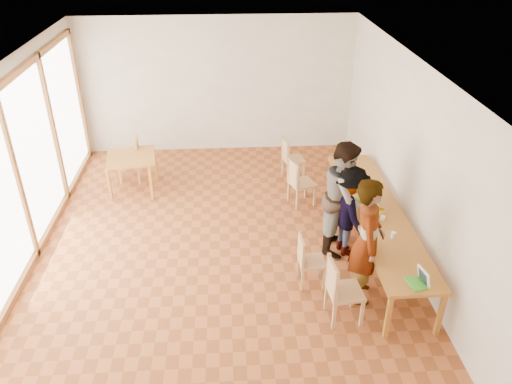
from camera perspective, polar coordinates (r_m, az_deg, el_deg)
ground at (r=8.29m, az=-4.18°, el=-6.50°), size 8.00×8.00×0.00m
wall_back at (r=11.23m, az=-4.44°, el=12.01°), size 6.00×0.10×3.00m
wall_right at (r=8.02m, az=17.40°, el=3.28°), size 0.10×8.00×3.00m
window_wall at (r=8.14m, az=-25.92°, el=1.94°), size 0.10×8.00×3.00m
ceiling at (r=6.96m, az=-5.10°, el=14.04°), size 6.00×8.00×0.04m
communal_table at (r=8.11m, az=13.58°, el=-2.27°), size 0.80×4.00×0.75m
side_table at (r=9.92m, az=-14.07°, el=3.59°), size 0.90×0.90×0.75m
chair_near at (r=6.74m, az=9.42°, el=-10.42°), size 0.48×0.48×0.51m
chair_mid at (r=7.32m, az=5.80°, el=-7.30°), size 0.39×0.39×0.43m
chair_far at (r=9.23m, az=4.80°, el=1.58°), size 0.54×0.54×0.48m
chair_empty at (r=10.20m, az=3.84°, el=4.29°), size 0.48×0.48×0.46m
chair_spare at (r=10.40m, az=-13.89°, el=4.22°), size 0.47×0.47×0.49m
person_near at (r=6.98m, az=12.58°, el=-5.49°), size 0.58×0.77×1.89m
person_mid at (r=7.97m, az=10.08°, el=-0.55°), size 1.00×1.11×1.87m
person_far at (r=7.93m, az=10.68°, el=-2.20°), size 0.77×1.08×1.52m
laptop_near at (r=6.70m, az=18.21°, el=-9.52°), size 0.27×0.30×0.22m
laptop_mid at (r=8.00m, az=13.09°, el=-1.75°), size 0.27×0.30×0.23m
laptop_far at (r=8.29m, az=12.50°, el=-0.57°), size 0.25×0.27×0.20m
yellow_mug at (r=7.94m, az=14.12°, el=-2.24°), size 0.14×0.14×0.10m
green_bottle at (r=7.61m, az=13.30°, el=-2.87°), size 0.07×0.07×0.28m
clear_glass at (r=7.46m, az=15.41°, el=-4.76°), size 0.07×0.07×0.09m
condiment_cup at (r=7.85m, az=14.27°, el=-2.88°), size 0.08×0.08×0.06m
pink_phone at (r=9.08m, az=11.80°, el=1.98°), size 0.05×0.10×0.01m
black_pouch at (r=9.61m, az=10.23°, el=3.97°), size 0.16×0.26×0.09m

